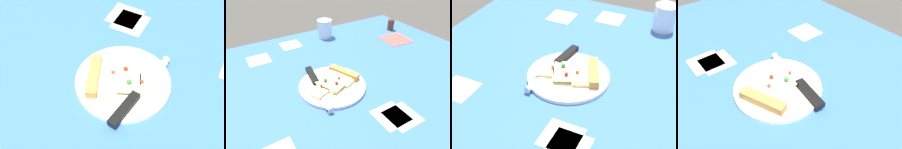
{
  "view_description": "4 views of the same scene",
  "coord_description": "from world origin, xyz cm",
  "views": [
    {
      "loc": [
        29.06,
        -50.78,
        60.15
      ],
      "look_at": [
        7.72,
        -9.79,
        3.69
      ],
      "focal_mm": 50.12,
      "sensor_mm": 36.0,
      "label": 1
    },
    {
      "loc": [
        36.62,
        39.38,
        42.85
      ],
      "look_at": [
        6.84,
        -9.58,
        3.38
      ],
      "focal_mm": 31.76,
      "sensor_mm": 36.0,
      "label": 2
    },
    {
      "loc": [
        -20.77,
        59.46,
        57.22
      ],
      "look_at": [
        9.87,
        -5.35,
        3.21
      ],
      "focal_mm": 53.61,
      "sensor_mm": 36.0,
      "label": 3
    },
    {
      "loc": [
        -13.5,
        -42.75,
        42.04
      ],
      "look_at": [
        13.36,
        -9.11,
        3.7
      ],
      "focal_mm": 35.73,
      "sensor_mm": 36.0,
      "label": 4
    }
  ],
  "objects": [
    {
      "name": "ground_plane",
      "position": [
        0.03,
        -0.02,
        -1.5
      ],
      "size": [
        117.38,
        117.38,
        3.0
      ],
      "color": "#3360B7",
      "rests_on": "ground"
    },
    {
      "name": "plate",
      "position": [
        9.91,
        -8.32,
        0.54
      ],
      "size": [
        23.04,
        23.04,
        1.09
      ],
      "primitive_type": "cylinder",
      "color": "white",
      "rests_on": "ground_plane"
    },
    {
      "name": "pizza_slice",
      "position": [
        7.52,
        -9.32,
        1.88
      ],
      "size": [
        19.06,
        14.52,
        2.54
      ],
      "rotation": [
        0.0,
        0.0,
        5.11
      ],
      "color": "beige",
      "rests_on": "plate"
    },
    {
      "name": "knife",
      "position": [
        14.68,
        -11.49,
        1.69
      ],
      "size": [
        5.61,
        24.05,
        2.45
      ],
      "rotation": [
        0.0,
        0.0,
        6.14
      ],
      "color": "silver",
      "rests_on": "plate"
    },
    {
      "name": "drinking_glass",
      "position": [
        -8.06,
        -47.32,
        4.54
      ],
      "size": [
        7.42,
        7.42,
        9.09
      ],
      "primitive_type": "cylinder",
      "color": "silver",
      "rests_on": "ground_plane"
    },
    {
      "name": "pepper_shaker",
      "position": [
        -44.47,
        -36.89,
        2.91
      ],
      "size": [
        3.49,
        3.49,
        5.82
      ],
      "primitive_type": "cylinder",
      "color": "#4C2D19",
      "rests_on": "ground_plane"
    },
    {
      "name": "napkin",
      "position": [
        -37.67,
        -25.53,
        0.2
      ],
      "size": [
        14.2,
        14.2,
        0.4
      ],
      "primitive_type": "cube",
      "rotation": [
        0.0,
        0.0,
        -0.1
      ],
      "color": "#E54C47",
      "rests_on": "ground_plane"
    }
  ]
}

